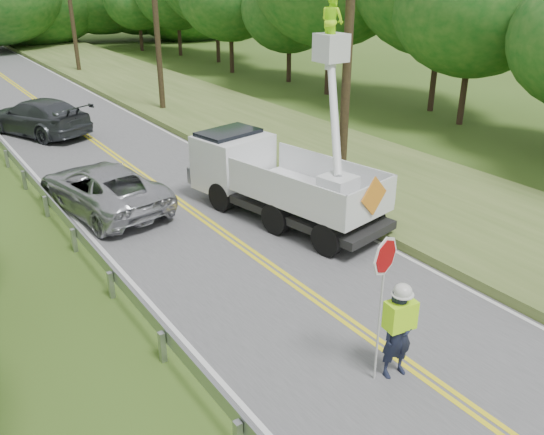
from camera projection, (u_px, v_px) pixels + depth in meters
ground at (448, 393)px, 10.97m from camera, size 140.00×140.00×0.00m
road at (152, 183)px, 21.53m from camera, size 7.20×96.00×0.03m
guardrail at (33, 183)px, 19.92m from camera, size 0.18×48.00×0.77m
utility_poles at (223, 23)px, 24.24m from camera, size 1.60×43.30×10.00m
tall_grass_verge at (303, 148)px, 25.13m from camera, size 7.00×96.00×0.30m
flagger at (398, 327)px, 11.02m from camera, size 1.19×0.55×3.12m
bucket_truck at (269, 166)px, 18.55m from camera, size 4.30×7.21×6.76m
suv_silver at (103, 188)px, 18.86m from camera, size 3.35×5.85×1.54m
suv_darkgrey at (38, 117)px, 27.28m from camera, size 4.50×6.34×1.71m
yard_sign at (385, 184)px, 19.90m from camera, size 0.52×0.09×0.76m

